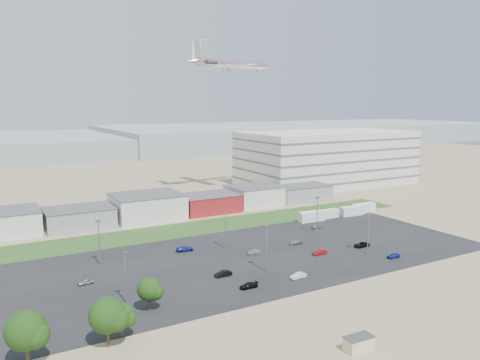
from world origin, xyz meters
TOP-DOWN VIEW (x-y plane):
  - ground at (0.00, 0.00)m, footprint 700.00×700.00m
  - parking_lot at (5.00, 20.00)m, footprint 120.00×50.00m
  - grass_strip at (0.00, 52.00)m, footprint 160.00×16.00m
  - hills_backdrop at (40.00, 315.00)m, footprint 700.00×200.00m
  - building_row at (-17.00, 71.00)m, footprint 170.00×20.00m
  - parking_garage at (90.00, 95.00)m, footprint 80.00×40.00m
  - portable_shed at (-4.82, -26.86)m, footprint 4.78×2.63m
  - box_trailer_a at (38.94, 41.07)m, footprint 8.77×3.31m
  - box_trailer_b at (46.83, 41.90)m, footprint 7.62×2.68m
  - box_trailer_c at (56.00, 40.90)m, footprint 8.35×3.02m
  - box_trailer_d at (62.69, 41.82)m, footprint 8.80×2.85m
  - tree_left at (-49.52, -6.24)m, footprint 6.27×6.27m
  - tree_mid at (-38.02, -6.75)m, footprint 6.10×6.10m
  - tree_right at (-35.42, -4.96)m, footprint 4.40×4.40m
  - tree_near at (-28.15, 2.75)m, footprint 4.74×4.74m
  - lightpole_front_l at (-31.06, 7.70)m, footprint 1.21×0.50m
  - lightpole_front_m at (1.49, 9.39)m, footprint 1.25×0.52m
  - lightpole_front_r at (30.87, 7.63)m, footprint 1.24×0.52m
  - lightpole_back_l at (-30.46, 31.88)m, footprint 1.28×0.53m
  - lightpole_back_m at (1.35, 28.92)m, footprint 1.16×0.48m
  - lightpole_back_r at (31.07, 28.30)m, footprint 1.29×0.54m
  - airliner at (40.62, 98.34)m, footprint 46.29×34.85m
  - parked_car_0 at (33.56, 12.49)m, footprint 4.51×2.09m
  - parked_car_1 at (19.80, 12.91)m, footprint 3.98×1.50m
  - parked_car_2 at (33.93, 1.85)m, footprint 3.60×1.48m
  - parked_car_3 at (-6.94, 2.86)m, footprint 4.04×1.75m
  - parked_car_4 at (-8.48, 11.36)m, footprint 3.97×1.42m
  - parked_car_5 at (-35.93, 21.39)m, footprint 3.26×1.48m
  - parked_car_6 at (-8.90, 32.13)m, footprint 4.65×2.31m
  - parked_car_7 at (5.44, 21.29)m, footprint 3.43×1.59m
  - parked_car_8 at (34.80, 32.91)m, footprint 3.49×1.40m
  - parked_car_10 at (-36.66, 2.79)m, footprint 4.37×2.26m
  - parked_car_12 at (19.58, 22.97)m, footprint 3.93×1.65m
  - parked_car_13 at (5.22, 2.25)m, footprint 3.92×1.59m

SIDE VIEW (x-z plane):
  - ground at x=0.00m, z-range 0.00..0.00m
  - parking_lot at x=5.00m, z-range 0.00..0.01m
  - grass_strip at x=0.00m, z-range 0.00..0.02m
  - parked_car_5 at x=-35.93m, z-range 0.00..1.09m
  - parked_car_7 at x=5.44m, z-range 0.00..1.09m
  - parked_car_12 at x=19.58m, z-range 0.00..1.14m
  - parked_car_3 at x=-6.94m, z-range 0.00..1.16m
  - parked_car_8 at x=34.80m, z-range 0.00..1.19m
  - parked_car_10 at x=-36.66m, z-range 0.00..1.21m
  - parked_car_2 at x=33.93m, z-range 0.00..1.22m
  - parked_car_0 at x=33.56m, z-range 0.00..1.25m
  - parked_car_13 at x=5.22m, z-range 0.00..1.26m
  - parked_car_1 at x=19.80m, z-range 0.00..1.30m
  - parked_car_6 at x=-8.90m, z-range 0.00..1.30m
  - parked_car_4 at x=-8.48m, z-range 0.00..1.30m
  - portable_shed at x=-4.82m, z-range 0.00..2.36m
  - box_trailer_b at x=46.83m, z-range 0.00..2.82m
  - box_trailer_c at x=56.00m, z-range 0.00..3.08m
  - box_trailer_a at x=38.94m, z-range 0.00..3.22m
  - box_trailer_d at x=62.69m, z-range 0.00..3.29m
  - tree_right at x=-35.42m, z-range 0.00..6.60m
  - tree_near at x=-28.15m, z-range 0.00..7.11m
  - building_row at x=-17.00m, z-range 0.00..8.00m
  - hills_backdrop at x=40.00m, z-range 0.00..9.00m
  - tree_mid at x=-38.02m, z-range 0.00..9.15m
  - tree_left at x=-49.52m, z-range 0.00..9.41m
  - lightpole_back_m at x=1.35m, z-range 0.00..9.84m
  - lightpole_front_l at x=-31.06m, z-range 0.00..10.28m
  - lightpole_front_r at x=30.87m, z-range 0.00..10.55m
  - lightpole_front_m at x=1.49m, z-range 0.00..10.66m
  - lightpole_back_l at x=-30.46m, z-range 0.00..10.87m
  - lightpole_back_r at x=31.07m, z-range 0.00..10.98m
  - parking_garage at x=90.00m, z-range 0.00..25.00m
  - airliner at x=40.62m, z-range 47.76..60.33m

